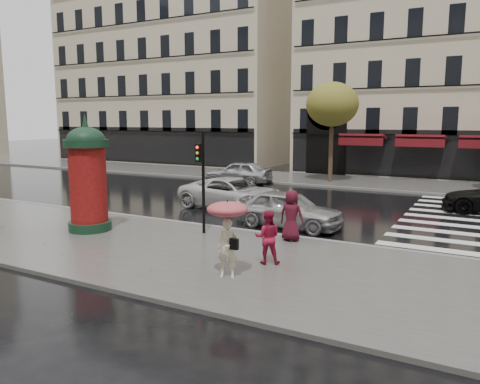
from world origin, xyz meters
The scene contains 16 objects.
ground centered at (0.00, 0.00, 0.00)m, with size 160.00×160.00×0.00m, color black.
near_sidewalk centered at (0.00, -0.50, 0.06)m, with size 90.00×7.00×0.12m, color #474744.
far_sidewalk centered at (0.00, 19.00, 0.06)m, with size 90.00×6.00×0.12m, color #474744.
near_kerb centered at (0.00, 3.00, 0.07)m, with size 90.00×0.25×0.14m, color slate.
far_kerb centered at (0.00, 16.00, 0.07)m, with size 90.00×0.25×0.14m, color slate.
zebra_crossing centered at (6.00, 9.60, 0.01)m, with size 3.60×11.75×0.01m, color silver.
bldg_far_left centered at (-22.00, 30.00, 11.31)m, with size 24.00×14.00×22.90m.
tree_far_left centered at (-2.00, 18.00, 5.17)m, with size 3.40×3.40×6.64m.
woman_umbrella centered at (1.67, -1.88, 1.48)m, with size 1.07×1.07×2.07m.
woman_red centered at (2.06, -0.32, 0.89)m, with size 0.75×0.58×1.54m, color #A11334.
man_burgundy centered at (1.67, 2.40, 0.99)m, with size 0.85×0.55×1.73m, color #470E1D.
morris_column centered at (-5.51, 0.21, 2.19)m, with size 1.60×1.60×4.32m.
traffic_light centered at (-1.53, 1.79, 2.33)m, with size 0.25×0.35×3.65m.
car_silver centered at (0.62, 4.60, 0.74)m, with size 1.75×4.34×1.48m, color #BBBBC0.
car_white centered at (-3.18, 6.96, 0.74)m, with size 2.46×5.34×1.48m, color silver.
car_far_silver centered at (-7.27, 14.86, 0.76)m, with size 1.79×4.46×1.52m, color #BABABF.
Camera 1 is at (7.60, -12.05, 4.19)m, focal length 35.00 mm.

